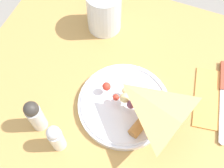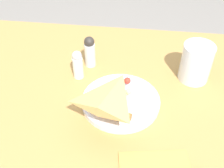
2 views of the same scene
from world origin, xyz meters
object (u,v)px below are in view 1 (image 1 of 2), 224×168
object	(u,v)px
butter_knife	(224,95)
salt_shaker	(56,138)
pepper_shaker	(35,116)
napkin_folded	(223,101)
milk_glass	(104,12)
plate_pizza	(125,104)

from	to	relation	value
butter_knife	salt_shaker	size ratio (longest dim) A/B	2.34
pepper_shaker	butter_knife	bearing A→B (deg)	121.07
napkin_folded	pepper_shaker	xyz separation A→B (m)	(0.21, -0.37, 0.05)
salt_shaker	pepper_shaker	size ratio (longest dim) A/B	0.90
milk_glass	napkin_folded	bearing A→B (deg)	72.89
milk_glass	napkin_folded	size ratio (longest dim) A/B	0.65
napkin_folded	salt_shaker	distance (m)	0.39
butter_knife	pepper_shaker	world-z (taller)	pepper_shaker
salt_shaker	milk_glass	bearing A→B (deg)	-173.99
milk_glass	pepper_shaker	xyz separation A→B (m)	(0.32, -0.02, -0.00)
napkin_folded	salt_shaker	world-z (taller)	salt_shaker
plate_pizza	butter_knife	distance (m)	0.23
plate_pizza	napkin_folded	bearing A→B (deg)	115.23
butter_knife	salt_shaker	xyz separation A→B (m)	(0.25, -0.31, 0.04)
butter_knife	salt_shaker	distance (m)	0.40
milk_glass	salt_shaker	size ratio (longest dim) A/B	1.24
pepper_shaker	plate_pizza	bearing A→B (deg)	124.80
napkin_folded	plate_pizza	bearing A→B (deg)	-64.77
milk_glass	napkin_folded	distance (m)	0.37
salt_shaker	pepper_shaker	distance (m)	0.07
plate_pizza	pepper_shaker	size ratio (longest dim) A/B	2.06
salt_shaker	plate_pizza	bearing A→B (deg)	143.84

